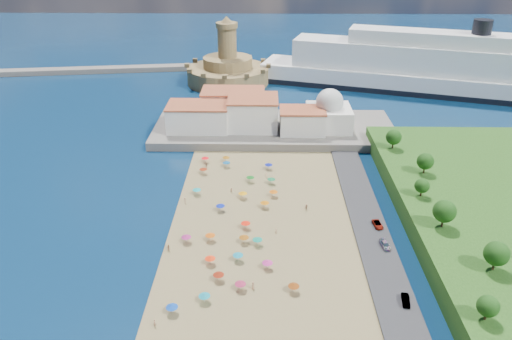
{
  "coord_description": "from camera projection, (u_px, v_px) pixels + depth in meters",
  "views": [
    {
      "loc": [
        6.4,
        -103.04,
        71.65
      ],
      "look_at": [
        4.0,
        25.0,
        8.0
      ],
      "focal_mm": 35.0,
      "sensor_mm": 36.0,
      "label": 1
    }
  ],
  "objects": [
    {
      "name": "beachgoers",
      "position": [
        226.0,
        244.0,
        122.09
      ],
      "size": [
        36.15,
        94.86,
        1.9
      ],
      "color": "tan",
      "rests_on": "beach"
    },
    {
      "name": "parked_cars",
      "position": [
        387.0,
        249.0,
        119.64
      ],
      "size": [
        2.61,
        33.57,
        1.37
      ],
      "color": "gray",
      "rests_on": "promenade"
    },
    {
      "name": "cruise_ship",
      "position": [
        426.0,
        70.0,
        231.91
      ],
      "size": [
        155.76,
        67.74,
        34.06
      ],
      "color": "black",
      "rests_on": "ground"
    },
    {
      "name": "breakwater",
      "position": [
        44.0,
        72.0,
        262.5
      ],
      "size": [
        199.03,
        34.77,
        2.6
      ],
      "primitive_type": "cube",
      "rotation": [
        0.0,
        0.0,
        0.14
      ],
      "color": "#59544C",
      "rests_on": "ground"
    },
    {
      "name": "domed_building",
      "position": [
        329.0,
        113.0,
        183.32
      ],
      "size": [
        16.0,
        16.0,
        15.0
      ],
      "color": "silver",
      "rests_on": "terrace"
    },
    {
      "name": "fortress",
      "position": [
        228.0,
        70.0,
        245.03
      ],
      "size": [
        40.0,
        40.0,
        32.4
      ],
      "color": "olive",
      "rests_on": "ground"
    },
    {
      "name": "jetty",
      "position": [
        223.0,
        100.0,
        220.61
      ],
      "size": [
        18.0,
        70.0,
        2.4
      ],
      "primitive_type": "cube",
      "color": "#59544C",
      "rests_on": "ground"
    },
    {
      "name": "ground",
      "position": [
        238.0,
        243.0,
        124.25
      ],
      "size": [
        700.0,
        700.0,
        0.0
      ],
      "primitive_type": "plane",
      "color": "#071938",
      "rests_on": "ground"
    },
    {
      "name": "hillside_trees",
      "position": [
        458.0,
        232.0,
        110.9
      ],
      "size": [
        12.39,
        111.28,
        7.33
      ],
      "color": "#382314",
      "rests_on": "hillside"
    },
    {
      "name": "beach_parasols",
      "position": [
        228.0,
        266.0,
        112.64
      ],
      "size": [
        28.67,
        113.27,
        2.2
      ],
      "color": "gray",
      "rests_on": "beach"
    },
    {
      "name": "terrace",
      "position": [
        274.0,
        129.0,
        188.77
      ],
      "size": [
        90.0,
        36.0,
        3.0
      ],
      "primitive_type": "cube",
      "color": "#59544C",
      "rests_on": "ground"
    },
    {
      "name": "waterfront_buildings",
      "position": [
        240.0,
        112.0,
        186.73
      ],
      "size": [
        57.0,
        29.0,
        11.0
      ],
      "color": "silver",
      "rests_on": "terrace"
    }
  ]
}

